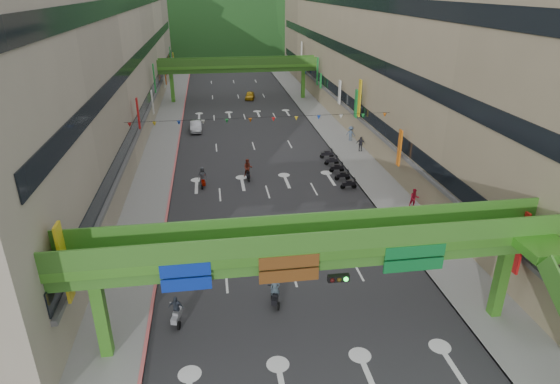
{
  "coord_description": "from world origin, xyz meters",
  "views": [
    {
      "loc": [
        -4.81,
        -14.3,
        17.97
      ],
      "look_at": [
        0.0,
        18.0,
        3.5
      ],
      "focal_mm": 30.0,
      "sensor_mm": 36.0,
      "label": 1
    }
  ],
  "objects_px": {
    "scooter_rider_mid": "(248,169)",
    "car_yellow": "(250,96)",
    "car_silver": "(196,126)",
    "pedestrian_red": "(414,200)",
    "scooter_rider_near": "(275,292)",
    "overpass_near": "(335,260)"
  },
  "relations": [
    {
      "from": "scooter_rider_near",
      "to": "scooter_rider_mid",
      "type": "distance_m",
      "value": 20.36
    },
    {
      "from": "overpass_near",
      "to": "car_yellow",
      "type": "bearing_deg",
      "value": 89.12
    },
    {
      "from": "overpass_near",
      "to": "pedestrian_red",
      "type": "relative_size",
      "value": 16.28
    },
    {
      "from": "overpass_near",
      "to": "car_yellow",
      "type": "relative_size",
      "value": 7.56
    },
    {
      "from": "scooter_rider_mid",
      "to": "car_yellow",
      "type": "bearing_deg",
      "value": 84.63
    },
    {
      "from": "scooter_rider_near",
      "to": "car_silver",
      "type": "relative_size",
      "value": 0.47
    },
    {
      "from": "scooter_rider_mid",
      "to": "car_yellow",
      "type": "xyz_separation_m",
      "value": [
        3.42,
        36.34,
        -0.51
      ]
    },
    {
      "from": "car_yellow",
      "to": "overpass_near",
      "type": "bearing_deg",
      "value": -80.94
    },
    {
      "from": "scooter_rider_mid",
      "to": "pedestrian_red",
      "type": "relative_size",
      "value": 1.28
    },
    {
      "from": "car_silver",
      "to": "pedestrian_red",
      "type": "height_order",
      "value": "pedestrian_red"
    },
    {
      "from": "overpass_near",
      "to": "car_silver",
      "type": "distance_m",
      "value": 43.06
    },
    {
      "from": "scooter_rider_near",
      "to": "pedestrian_red",
      "type": "distance_m",
      "value": 18.02
    },
    {
      "from": "car_yellow",
      "to": "pedestrian_red",
      "type": "bearing_deg",
      "value": -67.16
    },
    {
      "from": "scooter_rider_near",
      "to": "pedestrian_red",
      "type": "relative_size",
      "value": 1.15
    },
    {
      "from": "scooter_rider_mid",
      "to": "car_silver",
      "type": "xyz_separation_m",
      "value": [
        -5.45,
        18.13,
        -0.45
      ]
    },
    {
      "from": "scooter_rider_near",
      "to": "car_yellow",
      "type": "bearing_deg",
      "value": 86.46
    },
    {
      "from": "car_silver",
      "to": "car_yellow",
      "type": "xyz_separation_m",
      "value": [
        8.86,
        18.2,
        -0.06
      ]
    },
    {
      "from": "overpass_near",
      "to": "car_silver",
      "type": "relative_size",
      "value": 6.67
    },
    {
      "from": "scooter_rider_mid",
      "to": "car_yellow",
      "type": "height_order",
      "value": "scooter_rider_mid"
    },
    {
      "from": "car_yellow",
      "to": "pedestrian_red",
      "type": "height_order",
      "value": "pedestrian_red"
    },
    {
      "from": "scooter_rider_near",
      "to": "scooter_rider_mid",
      "type": "relative_size",
      "value": 0.9
    },
    {
      "from": "scooter_rider_near",
      "to": "car_yellow",
      "type": "xyz_separation_m",
      "value": [
        3.5,
        56.69,
        -0.28
      ]
    }
  ]
}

